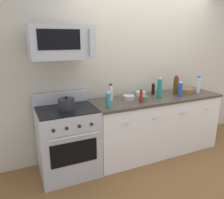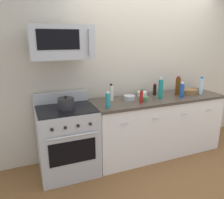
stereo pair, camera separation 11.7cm
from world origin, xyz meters
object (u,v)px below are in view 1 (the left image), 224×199
Objects in this scene: bottle_hot_sauce_red at (141,96)px; bowl_wooden_salad at (186,90)px; bottle_wine_amber at (176,86)px; bottle_vinegar_white at (111,93)px; bottle_soy_sauce_dark at (153,89)px; bottle_soda_blue at (180,90)px; bottle_dish_soap at (108,100)px; bottle_sparkling_teal at (159,88)px; stockpot at (66,104)px; bowl_green_glaze at (143,98)px; bottle_water_clear at (198,85)px; bowl_steel_prep at (129,97)px; bowl_white_ceramic at (141,93)px; microwave at (61,42)px; range_oven at (68,141)px.

bottle_hot_sauce_red is 0.70× the size of bowl_wooden_salad.
bottle_vinegar_white is (-1.11, 0.09, -0.02)m from bottle_wine_amber.
bottle_wine_amber reaches higher than bottle_soy_sauce_dark.
bottle_dish_soap is at bearing -177.69° from bottle_soda_blue.
bottle_hot_sauce_red is at bearing -177.62° from bottle_soda_blue.
bottle_wine_amber is at bearing 12.21° from bottle_sparkling_teal.
bottle_soy_sauce_dark is at bearing 36.32° from bottle_hot_sauce_red.
bottle_vinegar_white is at bearing 13.47° from stockpot.
bowl_green_glaze is at bearing -174.38° from bowl_wooden_salad.
bowl_wooden_salad is (-0.16, 0.10, -0.09)m from bottle_water_clear.
bowl_wooden_salad reaches higher than bowl_steel_prep.
bottle_wine_amber reaches higher than bowl_white_ceramic.
stockpot is (-0.52, 0.13, -0.02)m from bottle_dish_soap.
microwave is 3.00× the size of bottle_vinegar_white.
bowl_steel_prep reaches higher than bowl_green_glaze.
bottle_dish_soap is at bearing -153.58° from bowl_white_ceramic.
microwave is 3.52× the size of bottle_dish_soap.
bottle_wine_amber is 0.24m from bowl_wooden_salad.
range_oven is 2.25m from bottle_water_clear.
microwave reaches higher than bottle_soda_blue.
bowl_steel_prep is 0.95m from stockpot.
microwave is at bearing -174.50° from bottle_vinegar_white.
bottle_wine_amber is at bearing 179.77° from bowl_wooden_salad.
bottle_hot_sauce_red reaches higher than range_oven.
bowl_wooden_salad is at bearing 10.26° from bottle_hot_sauce_red.
microwave is 3.57× the size of stockpot.
bottle_water_clear is at bearing 3.45° from bottle_dish_soap.
bottle_soda_blue is 1.24m from bottle_dish_soap.
bottle_hot_sauce_red is 0.14m from bowl_green_glaze.
bottle_dish_soap is at bearing -19.38° from range_oven.
bottle_soda_blue is 0.82× the size of bottle_water_clear.
bowl_wooden_salad is (2.01, 0.02, 0.49)m from range_oven.
microwave is at bearing -176.07° from bottle_soy_sauce_dark.
bottle_hot_sauce_red reaches higher than bowl_white_ceramic.
bottle_soda_blue is at bearing -4.34° from range_oven.
bottle_vinegar_white is 0.28m from bowl_steel_prep.
bottle_soda_blue is 1.56× the size of bowl_white_ceramic.
microwave is 0.92m from bottle_dish_soap.
bottle_hot_sauce_red is (-0.73, -0.03, -0.02)m from bottle_soda_blue.
bottle_sparkling_teal reaches higher than bowl_steel_prep.
bowl_steel_prep is 0.81× the size of stockpot.
bottle_hot_sauce_red is at bearing -166.79° from bottle_wine_amber.
bottle_vinegar_white reaches higher than range_oven.
bowl_green_glaze is 0.27m from bowl_white_ceramic.
bottle_soy_sauce_dark is at bearing 2.52° from bottle_vinegar_white.
bottle_soda_blue is 1.76× the size of bowl_green_glaze.
bowl_green_glaze is (-0.32, -0.22, -0.06)m from bottle_soy_sauce_dark.
bottle_soy_sauce_dark is 0.58m from bowl_wooden_salad.
bowl_white_ceramic is at bearing 26.42° from bottle_dish_soap.
bottle_sparkling_teal is 2.12× the size of bowl_white_ceramic.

